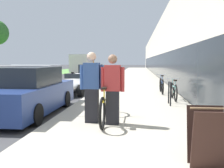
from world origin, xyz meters
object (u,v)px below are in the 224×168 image
cruiser_bike_nearest (174,91)px  parked_sedan_curbside (30,93)px  person_bystander (92,87)px  cruiser_bike_middle (162,85)px  vintage_roadster_curbside (72,85)px  sandwich_board_sign (209,137)px  person_rider (113,89)px  moving_truck (82,64)px  bike_rack_hoop (170,91)px  parked_sedan_far (91,75)px  tandem_bicycle (107,106)px

cruiser_bike_nearest → parked_sedan_curbside: 5.58m
person_bystander → cruiser_bike_middle: size_ratio=1.00×
vintage_roadster_curbside → sandwich_board_sign: bearing=-63.6°
sandwich_board_sign → person_bystander: bearing=131.6°
person_rider → moving_truck: 30.89m
parked_sedan_curbside → bike_rack_hoop: bearing=17.3°
person_bystander → parked_sedan_far: 12.57m
person_bystander → cruiser_bike_middle: 6.60m
moving_truck → person_bystander: bearing=-76.8°
person_rider → vintage_roadster_curbside: 7.46m
person_bystander → parked_sedan_curbside: size_ratio=0.39×
person_bystander → vintage_roadster_curbside: (-2.35, 6.71, -0.61)m
cruiser_bike_middle → parked_sedan_far: size_ratio=0.44×
person_rider → vintage_roadster_curbside: (-2.90, 6.85, -0.58)m
vintage_roadster_curbside → cruiser_bike_nearest: bearing=-28.3°
parked_sedan_curbside → vintage_roadster_curbside: parked_sedan_curbside is taller
person_rider → cruiser_bike_middle: (1.78, 6.30, -0.49)m
cruiser_bike_nearest → parked_sedan_far: bearing=121.1°
person_bystander → moving_truck: moving_truck is taller
person_rider → cruiser_bike_nearest: (2.09, 4.16, -0.51)m
cruiser_bike_nearest → person_bystander: bearing=-123.3°
person_bystander → cruiser_bike_middle: (2.34, 6.15, -0.52)m
person_rider → moving_truck: (-7.55, 29.95, 0.33)m
parked_sedan_far → moving_truck: moving_truck is taller
cruiser_bike_nearest → moving_truck: 27.54m
cruiser_bike_middle → moving_truck: moving_truck is taller
cruiser_bike_nearest → moving_truck: (-9.64, 25.78, 0.84)m
bike_rack_hoop → cruiser_bike_nearest: (0.31, 1.17, -0.15)m
moving_truck → tandem_bicycle: bearing=-76.0°
cruiser_bike_nearest → parked_sedan_curbside: bearing=-152.1°
tandem_bicycle → parked_sedan_curbside: parked_sedan_curbside is taller
person_bystander → sandwich_board_sign: person_bystander is taller
person_rider → sandwich_board_sign: person_rider is taller
person_rider → person_bystander: (-0.55, 0.14, 0.03)m
person_rider → cruiser_bike_nearest: person_rider is taller
vintage_roadster_curbside → moving_truck: size_ratio=0.65×
cruiser_bike_middle → bike_rack_hoop: bearing=-90.2°
bike_rack_hoop → cruiser_bike_middle: (0.01, 3.31, -0.13)m
bike_rack_hoop → cruiser_bike_nearest: bearing=75.0°
tandem_bicycle → vintage_roadster_curbside: bearing=112.5°
bike_rack_hoop → parked_sedan_far: size_ratio=0.20×
bike_rack_hoop → moving_truck: (-9.32, 26.96, 0.69)m
person_bystander → parked_sedan_far: bearing=100.9°
cruiser_bike_nearest → sandwich_board_sign: bearing=-93.5°
tandem_bicycle → bike_rack_hoop: 3.32m
parked_sedan_curbside → vintage_roadster_curbside: size_ratio=1.06×
sandwich_board_sign → bike_rack_hoop: bearing=89.1°
cruiser_bike_middle → vintage_roadster_curbside: size_ratio=0.42×
person_rider → parked_sedan_far: bearing=103.2°
person_rider → bike_rack_hoop: (1.77, 2.99, -0.36)m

